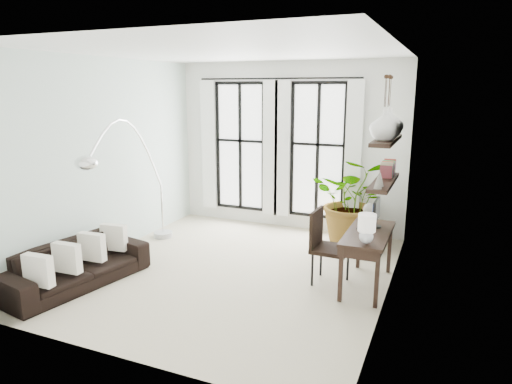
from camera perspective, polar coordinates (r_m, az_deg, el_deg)
The scene contains 16 objects.
floor at distance 7.02m, azimuth -2.96°, elevation -9.83°, with size 5.00×5.00×0.00m, color beige.
ceiling at distance 6.49m, azimuth -3.30°, elevation 17.22°, with size 5.00×5.00×0.00m, color white.
wall_left at distance 7.81m, azimuth -18.15°, elevation 4.10°, with size 5.00×5.00×0.00m, color silver.
wall_right at distance 5.94m, azimuth 16.77°, elevation 1.59°, with size 5.00×5.00×0.00m, color white.
wall_back at distance 8.85m, azimuth 4.04°, elevation 5.67°, with size 4.50×4.50×0.00m, color white.
windows at distance 8.86m, azimuth 2.66°, elevation 5.43°, with size 3.26×0.13×2.65m.
wall_shelves at distance 6.21m, azimuth 15.87°, elevation 3.32°, with size 0.25×1.30×0.60m.
sofa at distance 6.92m, azimuth -21.62°, elevation -8.46°, with size 2.04×0.80×0.60m, color black.
throw_pillows at distance 6.78m, azimuth -21.15°, elevation -7.02°, with size 0.40×1.52×0.40m.
plant at distance 8.23m, azimuth 12.07°, elevation -0.99°, with size 1.39×1.21×1.55m, color #2D7228.
desk at distance 6.39m, azimuth 13.75°, elevation -5.47°, with size 0.57×1.34×1.18m.
desk_chair at distance 6.51m, azimuth 8.56°, elevation -6.14°, with size 0.52×0.52×1.06m.
arc_lamp at distance 7.32m, azimuth -15.74°, elevation 5.07°, with size 0.72×2.53×2.27m.
buddha at distance 7.95m, azimuth 13.94°, elevation -4.74°, with size 0.47×0.47×0.84m.
vase_a at distance 5.87m, azimuth 15.82°, elevation 8.09°, with size 0.37×0.37×0.38m, color white.
vase_b at distance 6.26m, azimuth 16.31°, elevation 8.33°, with size 0.37×0.37×0.38m, color white.
Camera 1 is at (2.86, -5.81, 2.71)m, focal length 32.00 mm.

